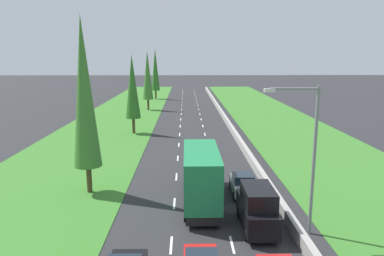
# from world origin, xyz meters

# --- Properties ---
(ground_plane) EXTENTS (300.00, 300.00, 0.00)m
(ground_plane) POSITION_xyz_m (0.00, 60.00, 0.00)
(ground_plane) COLOR #28282B
(ground_plane) RESTS_ON ground
(grass_verge_left) EXTENTS (14.00, 140.00, 0.04)m
(grass_verge_left) POSITION_xyz_m (-12.65, 60.00, 0.02)
(grass_verge_left) COLOR #387528
(grass_verge_left) RESTS_ON ground
(grass_verge_right) EXTENTS (14.00, 140.00, 0.04)m
(grass_verge_right) POSITION_xyz_m (14.35, 60.00, 0.02)
(grass_verge_right) COLOR #387528
(grass_verge_right) RESTS_ON ground
(median_barrier) EXTENTS (0.44, 120.00, 0.85)m
(median_barrier) POSITION_xyz_m (5.70, 60.00, 0.42)
(median_barrier) COLOR #9E9B93
(median_barrier) RESTS_ON ground
(lane_markings) EXTENTS (3.64, 116.00, 0.01)m
(lane_markings) POSITION_xyz_m (0.00, 60.00, 0.01)
(lane_markings) COLOR white
(lane_markings) RESTS_ON ground
(green_box_truck_centre_lane) EXTENTS (2.46, 9.40, 4.18)m
(green_box_truck_centre_lane) POSITION_xyz_m (0.19, 27.16, 2.18)
(green_box_truck_centre_lane) COLOR black
(green_box_truck_centre_lane) RESTS_ON ground
(black_van_right_lane) EXTENTS (1.96, 4.90, 2.82)m
(black_van_right_lane) POSITION_xyz_m (3.52, 22.91, 1.40)
(black_van_right_lane) COLOR black
(black_van_right_lane) RESTS_ON ground
(silver_hatchback_right_lane) EXTENTS (1.74, 3.90, 1.72)m
(silver_hatchback_right_lane) POSITION_xyz_m (3.52, 28.72, 0.84)
(silver_hatchback_right_lane) COLOR silver
(silver_hatchback_right_lane) RESTS_ON ground
(poplar_tree_second) EXTENTS (2.14, 2.14, 13.70)m
(poplar_tree_second) POSITION_xyz_m (-8.54, 29.36, 7.90)
(poplar_tree_second) COLOR #4C3823
(poplar_tree_second) RESTS_ON ground
(poplar_tree_third) EXTENTS (2.07, 2.07, 10.90)m
(poplar_tree_third) POSITION_xyz_m (-8.17, 51.76, 6.50)
(poplar_tree_third) COLOR #4C3823
(poplar_tree_third) RESTS_ON ground
(poplar_tree_fourth) EXTENTS (2.09, 2.09, 11.78)m
(poplar_tree_fourth) POSITION_xyz_m (-8.40, 74.23, 6.94)
(poplar_tree_fourth) COLOR #4C3823
(poplar_tree_fourth) RESTS_ON ground
(poplar_tree_fifth) EXTENTS (2.11, 2.11, 12.54)m
(poplar_tree_fifth) POSITION_xyz_m (-8.42, 93.26, 7.32)
(poplar_tree_fifth) COLOR #4C3823
(poplar_tree_fifth) RESTS_ON ground
(street_light_mast) EXTENTS (3.20, 0.28, 9.00)m
(street_light_mast) POSITION_xyz_m (6.28, 22.28, 5.23)
(street_light_mast) COLOR gray
(street_light_mast) RESTS_ON ground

